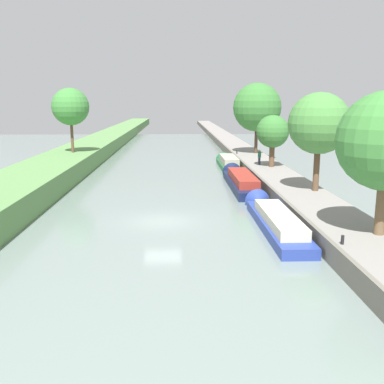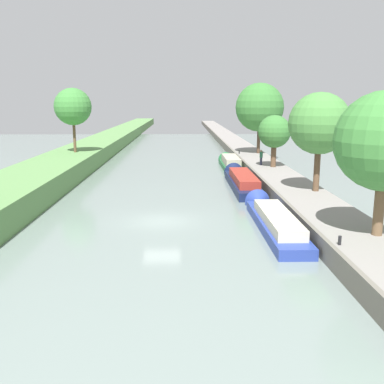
{
  "view_description": "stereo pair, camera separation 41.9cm",
  "coord_description": "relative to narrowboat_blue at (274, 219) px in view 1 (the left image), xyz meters",
  "views": [
    {
      "loc": [
        0.99,
        -28.36,
        7.9
      ],
      "look_at": [
        2.17,
        4.84,
        1.0
      ],
      "focal_mm": 40.82,
      "sensor_mm": 36.0,
      "label": 1
    },
    {
      "loc": [
        1.41,
        -28.37,
        7.9
      ],
      "look_at": [
        2.17,
        4.84,
        1.0
      ],
      "focal_mm": 40.82,
      "sensor_mm": 36.0,
      "label": 2
    }
  ],
  "objects": [
    {
      "name": "tree_rightbank_midfar",
      "position": [
        3.83,
        18.65,
        4.29
      ],
      "size": [
        3.42,
        3.42,
        5.44
      ],
      "color": "brown",
      "rests_on": "right_towpath"
    },
    {
      "name": "tree_rightbank_midnear",
      "position": [
        4.53,
        5.92,
        5.77
      ],
      "size": [
        4.66,
        4.66,
        7.51
      ],
      "color": "brown",
      "rests_on": "right_towpath"
    },
    {
      "name": "person_walking",
      "position": [
        2.78,
        20.05,
        1.48
      ],
      "size": [
        0.34,
        0.34,
        1.66
      ],
      "color": "#282D42",
      "rests_on": "right_towpath"
    },
    {
      "name": "ground_plane",
      "position": [
        -7.24,
        1.37,
        -0.5
      ],
      "size": [
        160.0,
        160.0,
        0.0
      ],
      "primitive_type": "plane",
      "color": "slate"
    },
    {
      "name": "tree_rightbank_far",
      "position": [
        4.4,
        31.18,
        6.64
      ],
      "size": [
        6.35,
        6.35,
        9.22
      ],
      "color": "#4C3828",
      "rests_on": "right_towpath"
    },
    {
      "name": "stone_quay",
      "position": [
        1.35,
        1.37,
        0.08
      ],
      "size": [
        0.25,
        260.0,
        1.15
      ],
      "color": "#6B665B",
      "rests_on": "ground_plane"
    },
    {
      "name": "mooring_bollard_near",
      "position": [
        1.77,
        -7.03,
        0.83
      ],
      "size": [
        0.16,
        0.16,
        0.45
      ],
      "color": "black",
      "rests_on": "right_towpath"
    },
    {
      "name": "right_towpath",
      "position": [
        3.47,
        1.37,
        0.06
      ],
      "size": [
        4.0,
        260.0,
        1.1
      ],
      "color": "gray",
      "rests_on": "ground_plane"
    },
    {
      "name": "narrowboat_green",
      "position": [
        0.02,
        26.05,
        0.07
      ],
      "size": [
        2.06,
        10.53,
        2.16
      ],
      "color": "#1E6033",
      "rests_on": "ground_plane"
    },
    {
      "name": "narrowboat_navy",
      "position": [
        -0.22,
        13.52,
        0.09
      ],
      "size": [
        2.17,
        13.0,
        2.11
      ],
      "color": "#141E42",
      "rests_on": "ground_plane"
    },
    {
      "name": "tree_leftbank_downstream",
      "position": [
        -18.57,
        25.16,
        6.8
      ],
      "size": [
        4.31,
        4.31,
        7.5
      ],
      "color": "brown",
      "rests_on": "left_grassy_bank"
    },
    {
      "name": "narrowboat_blue",
      "position": [
        0.0,
        0.0,
        0.0
      ],
      "size": [
        2.02,
        12.23,
        1.92
      ],
      "color": "#283D93",
      "rests_on": "ground_plane"
    },
    {
      "name": "mooring_bollard_far",
      "position": [
        1.77,
        30.63,
        0.83
      ],
      "size": [
        0.16,
        0.16,
        0.45
      ],
      "color": "black",
      "rests_on": "right_towpath"
    }
  ]
}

